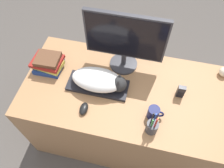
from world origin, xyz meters
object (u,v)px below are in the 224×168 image
computer_mouse (84,109)px  coffee_mug (154,113)px  book_stack (48,63)px  cat (100,80)px  monitor (125,40)px  baseball (224,72)px  keyboard (98,85)px  phone (181,92)px  pen_cup (152,127)px

computer_mouse → coffee_mug: bearing=7.4°
book_stack → cat: bearing=-10.5°
computer_mouse → monitor: bearing=67.8°
cat → baseball: size_ratio=5.42×
keyboard → computer_mouse: bearing=-101.4°
cat → coffee_mug: cat is taller
monitor → computer_mouse: size_ratio=5.84×
baseball → coffee_mug: bearing=-135.6°
baseball → phone: bearing=-139.9°
cat → computer_mouse: cat is taller
keyboard → computer_mouse: 0.21m
baseball → book_stack: 1.30m
cat → pen_cup: 0.46m
phone → monitor: bearing=156.9°
phone → book_stack: size_ratio=0.45×
cat → computer_mouse: (-0.06, -0.20, -0.07)m
coffee_mug → baseball: coffee_mug is taller
keyboard → monitor: (0.14, 0.24, 0.25)m
coffee_mug → phone: 0.25m
keyboard → pen_cup: (0.41, -0.25, 0.04)m
computer_mouse → baseball: 1.05m
monitor → book_stack: 0.60m
pen_cup → baseball: bearing=50.1°
computer_mouse → phone: size_ratio=0.92×
monitor → coffee_mug: (0.27, -0.38, -0.22)m
coffee_mug → pen_cup: pen_cup is taller
phone → book_stack: bearing=178.5°
cat → book_stack: bearing=169.5°
cat → monitor: (0.12, 0.24, 0.18)m
computer_mouse → coffee_mug: 0.46m
baseball → book_stack: (-1.28, -0.23, 0.02)m
computer_mouse → coffee_mug: coffee_mug is taller
coffee_mug → pen_cup: 0.10m
coffee_mug → baseball: 0.65m
keyboard → computer_mouse: (-0.04, -0.20, 0.01)m
monitor → keyboard: bearing=-120.4°
cat → book_stack: size_ratio=1.69×
computer_mouse → phone: (0.61, 0.26, 0.03)m
keyboard → phone: 0.58m
cat → monitor: size_ratio=0.70×
computer_mouse → pen_cup: pen_cup is taller
pen_cup → phone: 0.34m
keyboard → coffee_mug: size_ratio=4.06×
coffee_mug → book_stack: book_stack is taller
monitor → pen_cup: size_ratio=2.54×
coffee_mug → computer_mouse: bearing=-172.6°
computer_mouse → pen_cup: 0.46m
keyboard → monitor: monitor is taller
keyboard → cat: 0.08m
monitor → baseball: 0.78m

